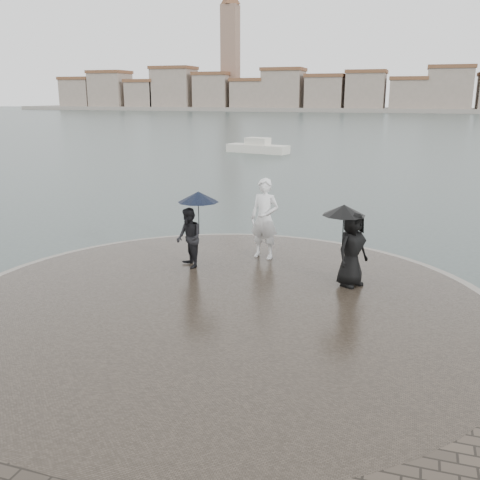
% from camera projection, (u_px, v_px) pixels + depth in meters
% --- Properties ---
extents(ground, '(400.00, 400.00, 0.00)m').
position_uv_depth(ground, '(149.00, 398.00, 8.77)').
color(ground, '#2B3835').
rests_on(ground, ground).
extents(kerb_ring, '(12.50, 12.50, 0.32)m').
position_uv_depth(kerb_ring, '(222.00, 310.00, 11.94)').
color(kerb_ring, gray).
rests_on(kerb_ring, ground).
extents(quay_tip, '(11.90, 11.90, 0.36)m').
position_uv_depth(quay_tip, '(222.00, 309.00, 11.93)').
color(quay_tip, '#2D261E').
rests_on(quay_tip, ground).
extents(statue, '(0.89, 0.66, 2.25)m').
position_uv_depth(statue, '(265.00, 219.00, 14.86)').
color(statue, white).
rests_on(statue, quay_tip).
extents(visitor_left, '(1.28, 1.13, 2.04)m').
position_uv_depth(visitor_left, '(192.00, 226.00, 14.02)').
color(visitor_left, black).
rests_on(visitor_left, quay_tip).
extents(visitor_right, '(1.25, 1.14, 1.95)m').
position_uv_depth(visitor_right, '(350.00, 240.00, 12.67)').
color(visitor_right, black).
rests_on(visitor_right, quay_tip).
extents(far_skyline, '(260.00, 20.00, 37.00)m').
position_uv_depth(far_skyline, '(386.00, 93.00, 156.53)').
color(far_skyline, gray).
rests_on(far_skyline, ground).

